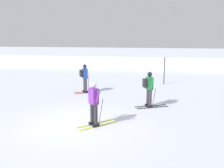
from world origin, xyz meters
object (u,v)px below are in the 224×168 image
at_px(trail_marker_pole, 164,71).
at_px(skier_blue, 85,77).
at_px(skier_purple, 94,103).
at_px(skier_green, 149,88).

bearing_deg(trail_marker_pole, skier_blue, -143.95).
height_order(skier_purple, skier_green, same).
bearing_deg(skier_purple, trail_marker_pole, 71.92).
bearing_deg(skier_green, skier_purple, -124.29).
relative_size(skier_blue, skier_green, 1.00).
height_order(skier_blue, skier_green, same).
bearing_deg(skier_blue, skier_green, -31.87).
xyz_separation_m(skier_purple, skier_green, (1.95, 2.87, 0.04)).
xyz_separation_m(skier_blue, trail_marker_pole, (4.76, 3.47, 0.01)).
xyz_separation_m(skier_blue, skier_green, (3.87, -2.40, -0.00)).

